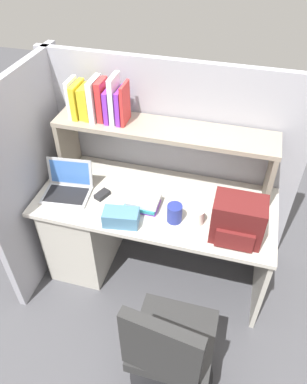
{
  "coord_description": "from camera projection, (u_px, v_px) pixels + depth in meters",
  "views": [
    {
      "loc": [
        0.47,
        -1.75,
        2.39
      ],
      "look_at": [
        0.0,
        -0.05,
        0.85
      ],
      "focal_mm": 34.23,
      "sensor_mm": 36.0,
      "label": 1
    }
  ],
  "objects": [
    {
      "name": "ground_plane",
      "position": [
        155.0,
        267.0,
        2.94
      ],
      "size": [
        8.0,
        8.0,
        0.0
      ],
      "primitive_type": "plane",
      "color": "#4C4C51"
    },
    {
      "name": "desk",
      "position": [
        105.0,
        223.0,
        2.75
      ],
      "size": [
        1.6,
        0.7,
        0.73
      ],
      "color": "beige",
      "rests_on": "ground_plane"
    },
    {
      "name": "cubicle_partition_rear",
      "position": [
        169.0,
        163.0,
        2.7
      ],
      "size": [
        1.84,
        0.05,
        1.55
      ],
      "primitive_type": "cube",
      "color": "#9E9EA8",
      "rests_on": "ground_plane"
    },
    {
      "name": "cubicle_partition_left",
      "position": [
        37.0,
        179.0,
        2.56
      ],
      "size": [
        0.05,
        1.06,
        1.55
      ],
      "primitive_type": "cube",
      "color": "#9E9EA8",
      "rests_on": "ground_plane"
    },
    {
      "name": "overhead_hutch",
      "position": [
        164.0,
        141.0,
        2.37
      ],
      "size": [
        1.44,
        0.28,
        0.45
      ],
      "color": "gray",
      "rests_on": "desk"
    },
    {
      "name": "reference_books_on_shelf",
      "position": [
        98.0,
        101.0,
        2.31
      ],
      "size": [
        0.38,
        0.18,
        0.3
      ],
      "color": "white",
      "rests_on": "overhead_hutch"
    },
    {
      "name": "laptop",
      "position": [
        68.0,
        186.0,
        2.49
      ],
      "size": [
        0.34,
        0.28,
        0.22
      ],
      "color": "#B7BABF",
      "rests_on": "desk"
    },
    {
      "name": "backpack",
      "position": [
        238.0,
        221.0,
        2.12
      ],
      "size": [
        0.3,
        0.23,
        0.28
      ],
      "color": "#591919",
      "rests_on": "desk"
    },
    {
      "name": "computer_mouse",
      "position": [
        102.0,
        195.0,
        2.48
      ],
      "size": [
        0.1,
        0.12,
        0.03
      ],
      "primitive_type": "cube",
      "rotation": [
        0.0,
        0.0,
        -0.39
      ],
      "color": "#262628",
      "rests_on": "desk"
    },
    {
      "name": "paper_cup",
      "position": [
        198.0,
        217.0,
        2.27
      ],
      "size": [
        0.08,
        0.08,
        0.1
      ],
      "primitive_type": "cylinder",
      "color": "white",
      "rests_on": "desk"
    },
    {
      "name": "tissue_box",
      "position": [
        121.0,
        218.0,
        2.27
      ],
      "size": [
        0.24,
        0.15,
        0.1
      ],
      "primitive_type": "cube",
      "rotation": [
        0.0,
        0.0,
        0.16
      ],
      "color": "teal",
      "rests_on": "desk"
    },
    {
      "name": "snack_canister",
      "position": [
        175.0,
        213.0,
        2.28
      ],
      "size": [
        0.1,
        0.1,
        0.12
      ],
      "primitive_type": "cylinder",
      "color": "navy",
      "rests_on": "desk"
    },
    {
      "name": "desk_book_stack",
      "position": [
        143.0,
        202.0,
        2.39
      ],
      "size": [
        0.21,
        0.17,
        0.07
      ],
      "color": "purple",
      "rests_on": "desk"
    },
    {
      "name": "office_chair",
      "position": [
        170.0,
        353.0,
        2.02
      ],
      "size": [
        0.52,
        0.52,
        0.93
      ],
      "rotation": [
        0.0,
        0.0,
        3.01
      ],
      "color": "black",
      "rests_on": "ground_plane"
    }
  ]
}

